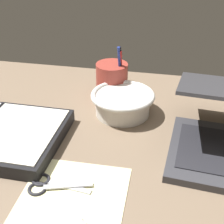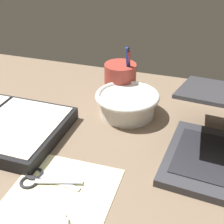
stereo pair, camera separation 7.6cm
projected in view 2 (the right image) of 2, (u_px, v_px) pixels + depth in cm
name	position (u px, v px, depth cm)	size (l,w,h in cm)	color
desk_top	(116.00, 166.00, 70.97)	(140.00, 100.00, 2.00)	#75604C
bowl	(127.00, 103.00, 86.51)	(17.78, 17.78, 6.46)	silver
pen_cup	(120.00, 80.00, 95.13)	(9.64, 9.64, 16.51)	#9E382D
scissors	(38.00, 179.00, 65.50)	(13.20, 6.50, 0.80)	#B7B7BC
paper_sheet_front	(51.00, 210.00, 58.69)	(20.80, 29.60, 0.16)	#F4EFB2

